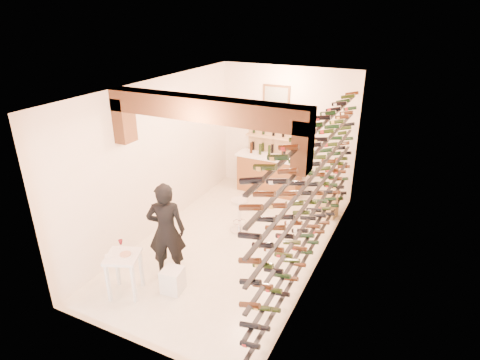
% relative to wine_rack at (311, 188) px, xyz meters
% --- Properties ---
extents(ground, '(6.00, 6.00, 0.00)m').
position_rel_wine_rack_xyz_m(ground, '(-1.53, 0.00, -1.55)').
color(ground, white).
rests_on(ground, ground).
extents(room_shell, '(3.52, 6.02, 3.21)m').
position_rel_wine_rack_xyz_m(room_shell, '(-1.53, -0.26, 0.70)').
color(room_shell, white).
rests_on(room_shell, ground).
extents(wine_rack, '(0.32, 5.70, 2.56)m').
position_rel_wine_rack_xyz_m(wine_rack, '(0.00, 0.00, 0.00)').
color(wine_rack, black).
rests_on(wine_rack, ground).
extents(back_counter, '(1.70, 0.62, 1.29)m').
position_rel_wine_rack_xyz_m(back_counter, '(-1.83, 2.65, -1.02)').
color(back_counter, brown).
rests_on(back_counter, ground).
extents(back_shelving, '(1.40, 0.31, 2.73)m').
position_rel_wine_rack_xyz_m(back_shelving, '(-1.83, 2.89, -0.38)').
color(back_shelving, tan).
rests_on(back_shelving, ground).
extents(tasting_table, '(0.68, 0.68, 0.92)m').
position_rel_wine_rack_xyz_m(tasting_table, '(-2.46, -2.18, -0.93)').
color(tasting_table, white).
rests_on(tasting_table, ground).
extents(white_stool, '(0.38, 0.38, 0.42)m').
position_rel_wine_rack_xyz_m(white_stool, '(-1.79, -1.79, -1.34)').
color(white_stool, white).
rests_on(white_stool, ground).
extents(person, '(0.78, 0.68, 1.80)m').
position_rel_wine_rack_xyz_m(person, '(-2.11, -1.43, -0.65)').
color(person, black).
rests_on(person, ground).
extents(chrome_barstool, '(0.39, 0.39, 0.75)m').
position_rel_wine_rack_xyz_m(chrome_barstool, '(-1.64, 0.50, -1.11)').
color(chrome_barstool, silver).
rests_on(chrome_barstool, ground).
extents(crate_lower, '(0.52, 0.40, 0.28)m').
position_rel_wine_rack_xyz_m(crate_lower, '(-0.13, 2.01, -1.41)').
color(crate_lower, tan).
rests_on(crate_lower, ground).
extents(crate_upper, '(0.46, 0.33, 0.26)m').
position_rel_wine_rack_xyz_m(crate_upper, '(-0.13, 2.01, -1.14)').
color(crate_upper, tan).
rests_on(crate_upper, crate_lower).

